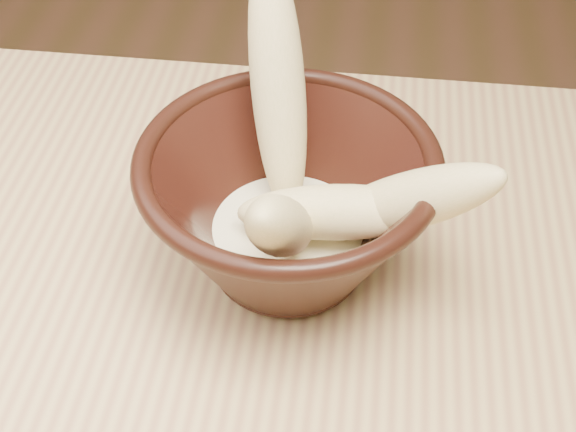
% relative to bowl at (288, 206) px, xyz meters
% --- Properties ---
extents(bowl, '(0.20, 0.20, 0.11)m').
position_rel_bowl_xyz_m(bowl, '(0.00, 0.00, 0.00)').
color(bowl, black).
rests_on(bowl, table).
extents(milk_puddle, '(0.11, 0.11, 0.02)m').
position_rel_bowl_xyz_m(milk_puddle, '(0.00, 0.00, -0.03)').
color(milk_puddle, '#F5EEC5').
rests_on(milk_puddle, bowl).
extents(banana_upright, '(0.07, 0.12, 0.18)m').
position_rel_bowl_xyz_m(banana_upright, '(-0.01, 0.06, 0.06)').
color(banana_upright, '#CFC57A').
rests_on(banana_upright, bowl).
extents(banana_right, '(0.14, 0.08, 0.12)m').
position_rel_bowl_xyz_m(banana_right, '(0.08, -0.01, 0.02)').
color(banana_right, '#CFC57A').
rests_on(banana_right, bowl).
extents(banana_across, '(0.14, 0.04, 0.06)m').
position_rel_bowl_xyz_m(banana_across, '(0.03, -0.01, 0.01)').
color(banana_across, '#CFC57A').
rests_on(banana_across, bowl).
extents(banana_front, '(0.05, 0.12, 0.13)m').
position_rel_bowl_xyz_m(banana_front, '(0.00, -0.05, 0.03)').
color(banana_front, '#CFC57A').
rests_on(banana_front, bowl).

